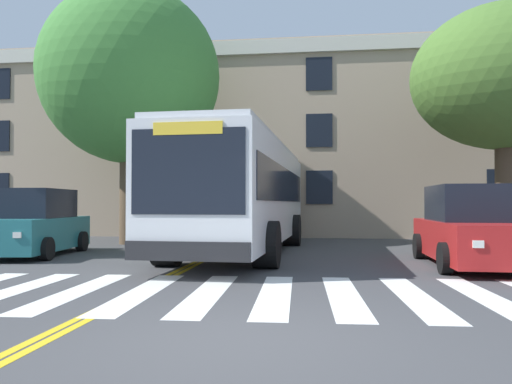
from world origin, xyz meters
The scene contains 11 objects.
ground_plane centered at (0.00, 0.00, 0.00)m, with size 120.00×120.00×0.00m, color #424244.
crosswalk centered at (0.17, 2.70, 0.00)m, with size 13.69×4.25×0.01m.
lane_line_yellow_inner centered at (-2.16, 16.70, 0.00)m, with size 0.12×36.00×0.01m, color gold.
lane_line_yellow_outer centered at (-2.00, 16.70, 0.00)m, with size 0.12×36.00×0.01m, color gold.
city_bus centered at (-1.29, 9.42, 1.76)m, with size 3.20×11.58×3.23m.
car_teal_near_lane centered at (-6.99, 7.83, 0.85)m, with size 2.29×4.24×1.86m.
car_red_far_lane centered at (4.41, 6.84, 0.84)m, with size 2.17×4.80×1.88m.
car_grey_behind_bus centered at (-2.52, 19.46, 0.78)m, with size 2.05×4.69×1.70m.
street_tree_curbside_large centered at (6.71, 10.97, 5.32)m, with size 7.62×7.38×7.60m.
street_tree_curbside_small centered at (-5.83, 11.95, 6.05)m, with size 9.01×9.02×9.27m.
building_facade centered at (0.95, 19.11, 4.26)m, with size 36.13×7.00×8.50m.
Camera 1 is at (0.84, -5.28, 1.46)m, focal length 35.00 mm.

